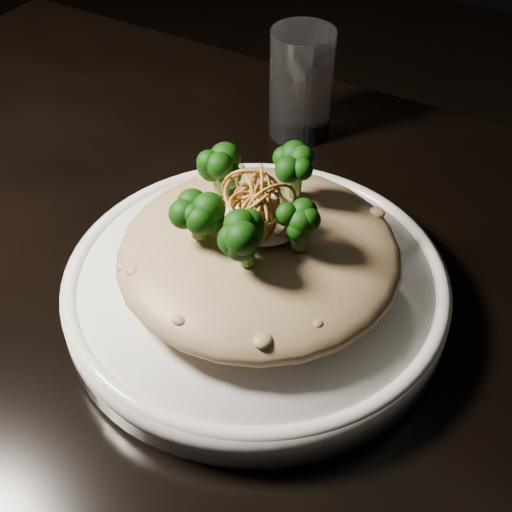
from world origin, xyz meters
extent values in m
cube|color=black|center=(0.00, 0.00, 0.73)|extent=(1.10, 0.80, 0.04)
cylinder|color=black|center=(-0.48, 0.33, 0.35)|extent=(0.05, 0.05, 0.71)
cylinder|color=white|center=(0.06, 0.01, 0.77)|extent=(0.32, 0.32, 0.03)
ellipsoid|color=brown|center=(0.06, 0.01, 0.81)|extent=(0.23, 0.23, 0.05)
ellipsoid|color=silver|center=(0.07, 0.02, 0.84)|extent=(0.06, 0.06, 0.02)
cylinder|color=silver|center=(-0.03, 0.27, 0.81)|extent=(0.08, 0.08, 0.12)
camera|label=1|loc=(0.28, -0.35, 1.20)|focal=50.00mm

